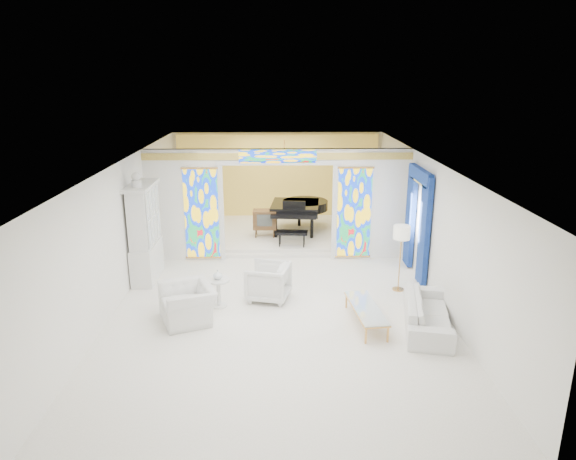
{
  "coord_description": "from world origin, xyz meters",
  "views": [
    {
      "loc": [
        -0.02,
        -11.28,
        4.82
      ],
      "look_at": [
        0.23,
        0.2,
        1.35
      ],
      "focal_mm": 32.0,
      "sensor_mm": 36.0,
      "label": 1
    }
  ],
  "objects_px": {
    "armchair_right": "(268,282)",
    "sofa": "(428,313)",
    "coffee_table": "(366,308)",
    "china_cabinet": "(145,233)",
    "tv_console": "(265,219)",
    "armchair_left": "(188,303)",
    "grand_piano": "(300,207)"
  },
  "relations": [
    {
      "from": "sofa",
      "to": "grand_piano",
      "type": "distance_m",
      "value": 6.59
    },
    {
      "from": "armchair_right",
      "to": "tv_console",
      "type": "height_order",
      "value": "tv_console"
    },
    {
      "from": "armchair_right",
      "to": "coffee_table",
      "type": "distance_m",
      "value": 2.35
    },
    {
      "from": "armchair_left",
      "to": "tv_console",
      "type": "relative_size",
      "value": 1.43
    },
    {
      "from": "armchair_left",
      "to": "armchair_right",
      "type": "distance_m",
      "value": 1.91
    },
    {
      "from": "china_cabinet",
      "to": "armchair_right",
      "type": "bearing_deg",
      "value": -23.04
    },
    {
      "from": "china_cabinet",
      "to": "sofa",
      "type": "distance_m",
      "value": 6.79
    },
    {
      "from": "sofa",
      "to": "armchair_left",
      "type": "bearing_deg",
      "value": 96.85
    },
    {
      "from": "armchair_left",
      "to": "sofa",
      "type": "bearing_deg",
      "value": 62.87
    },
    {
      "from": "grand_piano",
      "to": "coffee_table",
      "type": "bearing_deg",
      "value": -74.22
    },
    {
      "from": "china_cabinet",
      "to": "coffee_table",
      "type": "relative_size",
      "value": 1.59
    },
    {
      "from": "sofa",
      "to": "grand_piano",
      "type": "bearing_deg",
      "value": 32.16
    },
    {
      "from": "coffee_table",
      "to": "armchair_left",
      "type": "bearing_deg",
      "value": 176.04
    },
    {
      "from": "china_cabinet",
      "to": "sofa",
      "type": "bearing_deg",
      "value": -23.65
    },
    {
      "from": "china_cabinet",
      "to": "tv_console",
      "type": "xyz_separation_m",
      "value": [
        2.82,
        2.85,
        -0.47
      ]
    },
    {
      "from": "china_cabinet",
      "to": "coffee_table",
      "type": "height_order",
      "value": "china_cabinet"
    },
    {
      "from": "armchair_right",
      "to": "sofa",
      "type": "relative_size",
      "value": 0.42
    },
    {
      "from": "armchair_left",
      "to": "armchair_right",
      "type": "height_order",
      "value": "armchair_right"
    },
    {
      "from": "sofa",
      "to": "armchair_right",
      "type": "bearing_deg",
      "value": 77.62
    },
    {
      "from": "armchair_left",
      "to": "grand_piano",
      "type": "bearing_deg",
      "value": 134.1
    },
    {
      "from": "grand_piano",
      "to": "armchair_left",
      "type": "bearing_deg",
      "value": -108.19
    },
    {
      "from": "armchair_left",
      "to": "coffee_table",
      "type": "height_order",
      "value": "armchair_left"
    },
    {
      "from": "sofa",
      "to": "tv_console",
      "type": "height_order",
      "value": "tv_console"
    },
    {
      "from": "coffee_table",
      "to": "tv_console",
      "type": "relative_size",
      "value": 2.14
    },
    {
      "from": "grand_piano",
      "to": "tv_console",
      "type": "bearing_deg",
      "value": -144.93
    },
    {
      "from": "china_cabinet",
      "to": "sofa",
      "type": "xyz_separation_m",
      "value": [
        6.17,
        -2.7,
        -0.85
      ]
    },
    {
      "from": "grand_piano",
      "to": "china_cabinet",
      "type": "bearing_deg",
      "value": -132.77
    },
    {
      "from": "coffee_table",
      "to": "grand_piano",
      "type": "bearing_deg",
      "value": 100.21
    },
    {
      "from": "china_cabinet",
      "to": "armchair_right",
      "type": "height_order",
      "value": "china_cabinet"
    },
    {
      "from": "china_cabinet",
      "to": "tv_console",
      "type": "distance_m",
      "value": 4.04
    },
    {
      "from": "china_cabinet",
      "to": "grand_piano",
      "type": "distance_m",
      "value": 5.21
    },
    {
      "from": "coffee_table",
      "to": "tv_console",
      "type": "bearing_deg",
      "value": 111.72
    }
  ]
}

